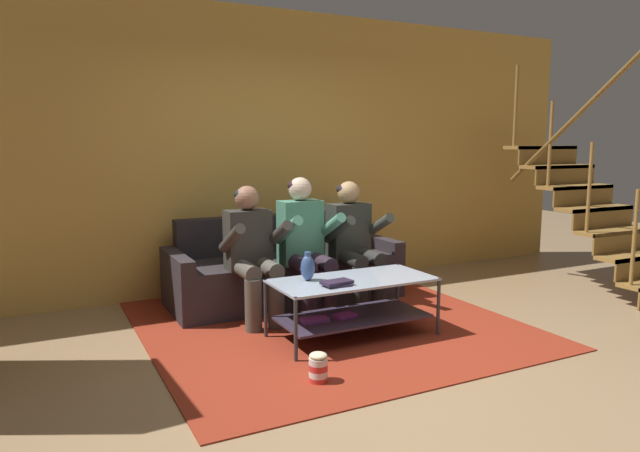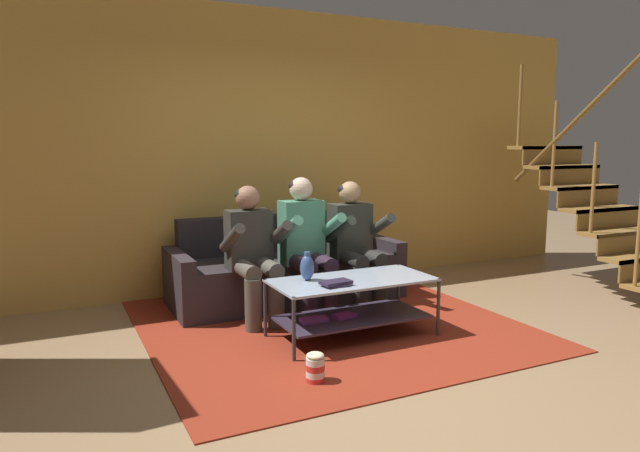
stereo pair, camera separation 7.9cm
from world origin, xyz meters
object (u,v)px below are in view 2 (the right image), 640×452
(coffee_table, at_px, (351,298))
(vase, at_px, (307,267))
(person_seated_middle, at_px, (306,241))
(person_seated_left, at_px, (253,248))
(popcorn_tub, at_px, (315,368))
(book_stack, at_px, (336,283))
(couch, at_px, (285,272))
(person_seated_right, at_px, (356,239))

(coffee_table, xyz_separation_m, vase, (-0.33, 0.12, 0.26))
(person_seated_middle, xyz_separation_m, coffee_table, (0.05, -0.74, -0.35))
(person_seated_left, distance_m, coffee_table, 0.98)
(person_seated_left, height_order, popcorn_tub, person_seated_left)
(coffee_table, height_order, book_stack, book_stack)
(couch, xyz_separation_m, book_stack, (-0.16, -1.38, 0.21))
(popcorn_tub, bearing_deg, person_seated_left, 86.86)
(person_seated_right, bearing_deg, popcorn_tub, -127.66)
(person_seated_left, xyz_separation_m, person_seated_right, (1.01, 0.00, 0.00))
(person_seated_right, bearing_deg, couch, 134.81)
(person_seated_right, distance_m, coffee_table, 0.93)
(person_seated_right, distance_m, book_stack, 1.10)
(couch, xyz_separation_m, popcorn_tub, (-0.58, -1.91, -0.18))
(coffee_table, xyz_separation_m, popcorn_tub, (-0.63, -0.67, -0.21))
(couch, xyz_separation_m, person_seated_left, (-0.50, -0.51, 0.36))
(person_seated_right, height_order, popcorn_tub, person_seated_right)
(coffee_table, distance_m, popcorn_tub, 0.94)
(person_seated_left, relative_size, vase, 5.20)
(couch, height_order, book_stack, couch)
(person_seated_middle, relative_size, person_seated_right, 1.04)
(couch, bearing_deg, person_seated_left, -134.76)
(vase, xyz_separation_m, book_stack, (0.12, -0.25, -0.09))
(couch, distance_m, vase, 1.20)
(couch, bearing_deg, person_seated_right, -45.19)
(coffee_table, bearing_deg, book_stack, -147.30)
(couch, height_order, person_seated_middle, person_seated_middle)
(coffee_table, bearing_deg, person_seated_right, 58.39)
(person_seated_middle, relative_size, coffee_table, 0.96)
(person_seated_left, bearing_deg, person_seated_middle, 0.61)
(person_seated_left, bearing_deg, person_seated_right, 0.05)
(person_seated_middle, distance_m, coffee_table, 0.82)
(book_stack, bearing_deg, coffee_table, 32.70)
(vase, distance_m, book_stack, 0.29)
(couch, relative_size, book_stack, 9.09)
(person_seated_right, bearing_deg, person_seated_left, -179.95)
(person_seated_right, bearing_deg, book_stack, -127.19)
(couch, height_order, coffee_table, couch)
(coffee_table, bearing_deg, person_seated_middle, 93.85)
(person_seated_right, relative_size, coffee_table, 0.92)
(book_stack, xyz_separation_m, popcorn_tub, (-0.42, -0.53, -0.39))
(coffee_table, distance_m, book_stack, 0.30)
(person_seated_middle, relative_size, vase, 5.46)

